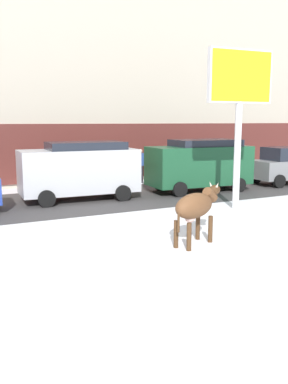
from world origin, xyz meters
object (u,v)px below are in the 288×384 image
Objects in this scene: cow_brown at (196,206)px; car_darkgreen_van at (200,164)px; billboard at (240,86)px; car_silver_van at (80,169)px; car_grey_hatchback at (285,166)px; pedestrian_by_cars at (141,166)px; pedestrian_far_left at (221,161)px.

car_darkgreen_van is (4.74, 6.87, 0.25)m from cow_brown.
billboard is at bearing 39.14° from cow_brown.
car_grey_hatchback is at bearing -2.87° from car_silver_van.
car_grey_hatchback is at bearing 34.50° from cow_brown.
car_darkgreen_van is at bearing 75.51° from billboard.
car_grey_hatchback is 2.07× the size of pedestrian_by_cars.
pedestrian_by_cars and pedestrian_far_left have the same top height.
billboard is 1.19× the size of car_silver_van.
cow_brown is 1.10× the size of pedestrian_by_cars.
car_silver_van is at bearing 176.21° from car_darkgreen_van.
car_silver_van is at bearing 177.13° from car_grey_hatchback.
billboard is 8.08m from pedestrian_by_cars.
pedestrian_far_left is (8.52, 10.37, -0.11)m from cow_brown.
billboard is 3.21× the size of pedestrian_by_cars.
car_grey_hatchback reaches higher than cow_brown.
car_grey_hatchback is at bearing 31.30° from billboard.
cow_brown is at bearing -84.15° from car_silver_van.
billboard is at bearing -87.92° from pedestrian_by_cars.
car_grey_hatchback is (5.01, -0.16, -0.32)m from car_darkgreen_van.
pedestrian_far_left is at bearing 18.73° from car_silver_van.
pedestrian_by_cars is at bearing 71.37° from cow_brown.
car_silver_van reaches higher than pedestrian_far_left.
car_grey_hatchback is (10.49, -0.53, -0.32)m from car_silver_van.
cow_brown is 0.41× the size of car_darkgreen_van.
pedestrian_far_left is (5.03, 0.00, 0.00)m from pedestrian_by_cars.
billboard reaches higher than pedestrian_far_left.
car_silver_van is 5.50m from car_darkgreen_van.
car_silver_van and car_darkgreen_van have the same top height.
car_grey_hatchback is (5.99, 3.64, -3.39)m from billboard.
billboard is at bearing -42.80° from car_silver_van.
billboard reaches higher than car_grey_hatchback.
car_darkgreen_van is at bearing -137.16° from pedestrian_far_left.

